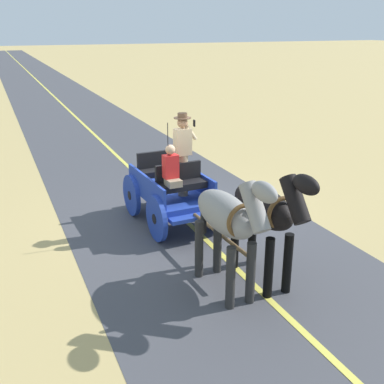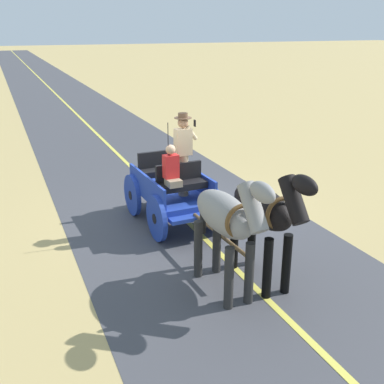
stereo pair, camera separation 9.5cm
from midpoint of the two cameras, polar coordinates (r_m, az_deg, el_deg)
ground_plane at (r=10.91m, az=-1.72°, el=-2.90°), size 200.00×200.00×0.00m
road_surface at (r=10.91m, az=-1.72°, el=-2.88°), size 5.27×160.00×0.01m
road_centre_stripe at (r=10.91m, az=-1.72°, el=-2.85°), size 0.12×160.00×0.00m
horse_drawn_carriage at (r=10.25m, az=-2.70°, el=0.44°), size 1.52×4.51×2.50m
horse_near_side at (r=7.75m, az=8.66°, el=-2.28°), size 0.60×2.13×2.21m
horse_off_side at (r=7.39m, az=4.07°, el=-3.21°), size 0.62×2.13×2.21m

